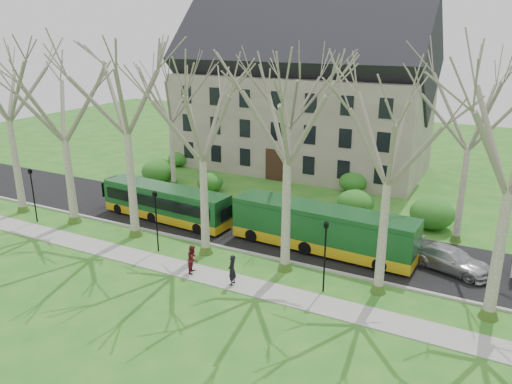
% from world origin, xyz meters
% --- Properties ---
extents(ground, '(120.00, 120.00, 0.00)m').
position_xyz_m(ground, '(0.00, 0.00, 0.00)').
color(ground, '#256B1E').
rests_on(ground, ground).
extents(sidewalk, '(70.00, 2.00, 0.06)m').
position_xyz_m(sidewalk, '(0.00, -2.50, 0.03)').
color(sidewalk, gray).
rests_on(sidewalk, ground).
extents(road, '(80.00, 8.00, 0.06)m').
position_xyz_m(road, '(0.00, 5.50, 0.03)').
color(road, black).
rests_on(road, ground).
extents(curb, '(80.00, 0.25, 0.14)m').
position_xyz_m(curb, '(0.00, 1.50, 0.07)').
color(curb, '#A5A39E').
rests_on(curb, ground).
extents(building, '(26.50, 12.20, 16.00)m').
position_xyz_m(building, '(-6.00, 24.00, 8.07)').
color(building, gray).
rests_on(building, ground).
extents(tree_row_verge, '(49.00, 7.00, 14.00)m').
position_xyz_m(tree_row_verge, '(0.00, 0.30, 7.00)').
color(tree_row_verge, gray).
rests_on(tree_row_verge, ground).
extents(tree_row_far, '(33.00, 7.00, 12.00)m').
position_xyz_m(tree_row_far, '(-1.33, 11.00, 6.00)').
color(tree_row_far, gray).
rests_on(tree_row_far, ground).
extents(lamp_row, '(36.22, 0.22, 4.30)m').
position_xyz_m(lamp_row, '(-0.00, -1.00, 2.57)').
color(lamp_row, black).
rests_on(lamp_row, ground).
extents(hedges, '(30.60, 8.60, 2.00)m').
position_xyz_m(hedges, '(-4.67, 14.00, 1.00)').
color(hedges, '#2A621C').
rests_on(hedges, ground).
extents(bus_lead, '(11.35, 3.09, 2.80)m').
position_xyz_m(bus_lead, '(-9.08, 4.04, 1.46)').
color(bus_lead, '#14471E').
rests_on(bus_lead, road).
extents(bus_follow, '(12.87, 3.28, 3.19)m').
position_xyz_m(bus_follow, '(3.92, 4.25, 1.65)').
color(bus_follow, '#14471E').
rests_on(bus_follow, road).
extents(sedan, '(5.47, 3.53, 1.48)m').
position_xyz_m(sedan, '(12.20, 5.13, 0.80)').
color(sedan, '#ABABB0').
rests_on(sedan, road).
extents(pedestrian_a, '(0.51, 0.73, 1.89)m').
position_xyz_m(pedestrian_a, '(0.91, -2.80, 1.01)').
color(pedestrian_a, black).
rests_on(pedestrian_a, sidewalk).
extents(pedestrian_b, '(0.91, 1.04, 1.81)m').
position_xyz_m(pedestrian_b, '(-2.03, -2.56, 0.96)').
color(pedestrian_b, '#57141A').
rests_on(pedestrian_b, sidewalk).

